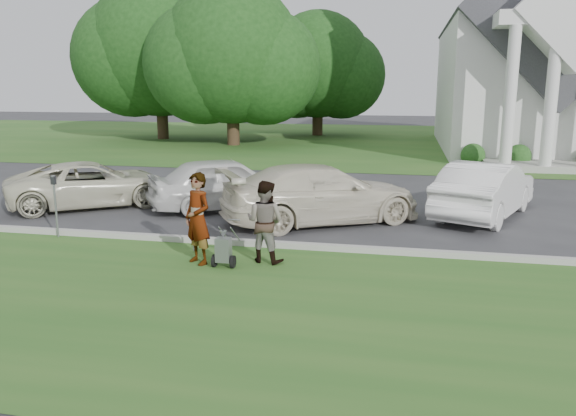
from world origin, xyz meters
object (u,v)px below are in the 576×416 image
(car_b, at_px, (227,183))
(tree_left, at_px, (232,60))
(tree_far, at_px, (159,54))
(parking_meter_far, at_px, (55,199))
(car_a, at_px, (93,184))
(church, at_px, (531,43))
(car_c, at_px, (321,194))
(person_right, at_px, (265,222))
(striping_cart, at_px, (224,251))
(parking_meter_near, at_px, (193,216))
(car_d, at_px, (485,189))
(person_left, at_px, (198,219))
(tree_back, at_px, (318,70))

(car_b, bearing_deg, tree_left, -18.17)
(tree_far, relative_size, car_b, 2.55)
(parking_meter_far, relative_size, car_a, 0.31)
(church, xyz_separation_m, car_c, (-8.72, -19.94, -5.16))
(car_c, bearing_deg, person_right, 139.00)
(parking_meter_far, bearing_deg, tree_far, 108.63)
(car_a, bearing_deg, striping_cart, -165.87)
(church, height_order, tree_far, church)
(parking_meter_far, bearing_deg, church, 57.15)
(church, height_order, car_a, church)
(tree_left, height_order, parking_meter_near, tree_left)
(striping_cart, bearing_deg, parking_meter_near, 136.50)
(parking_meter_near, distance_m, car_a, 6.14)
(car_d, bearing_deg, striping_cart, 68.17)
(car_c, bearing_deg, car_a, 53.53)
(tree_far, xyz_separation_m, person_left, (12.37, -25.89, -4.75))
(tree_back, relative_size, striping_cart, 10.78)
(car_a, bearing_deg, car_b, -118.85)
(tree_left, xyz_separation_m, person_right, (7.67, -22.49, -4.26))
(parking_meter_far, bearing_deg, car_b, 52.92)
(parking_meter_near, height_order, car_b, car_b)
(person_left, distance_m, person_right, 1.36)
(parking_meter_far, relative_size, car_d, 0.32)
(car_c, bearing_deg, tree_back, -22.22)
(tree_left, distance_m, car_c, 21.01)
(person_right, bearing_deg, car_c, -86.37)
(tree_left, relative_size, striping_cart, 11.92)
(person_right, bearing_deg, person_left, 30.41)
(parking_meter_near, bearing_deg, car_c, 54.32)
(striping_cart, bearing_deg, tree_back, 95.01)
(car_a, relative_size, car_b, 1.07)
(tree_back, height_order, parking_meter_far, tree_back)
(tree_left, xyz_separation_m, striping_cart, (6.95, -23.03, -4.75))
(tree_left, height_order, person_right, tree_left)
(striping_cart, bearing_deg, person_right, 36.38)
(striping_cart, bearing_deg, parking_meter_far, 163.06)
(parking_meter_near, relative_size, car_b, 0.28)
(car_a, bearing_deg, parking_meter_far, 161.76)
(person_right, bearing_deg, tree_left, -57.86)
(parking_meter_far, height_order, car_a, parking_meter_far)
(tree_back, xyz_separation_m, person_left, (2.37, -30.89, -3.79))
(tree_far, distance_m, car_a, 22.93)
(car_b, bearing_deg, person_right, 171.50)
(car_c, bearing_deg, parking_meter_near, 112.99)
(person_right, bearing_deg, tree_far, -48.48)
(tree_back, relative_size, parking_meter_near, 7.57)
(person_right, relative_size, car_d, 0.36)
(parking_meter_far, distance_m, car_b, 4.96)
(tree_far, relative_size, car_a, 2.39)
(parking_meter_far, height_order, car_d, car_d)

